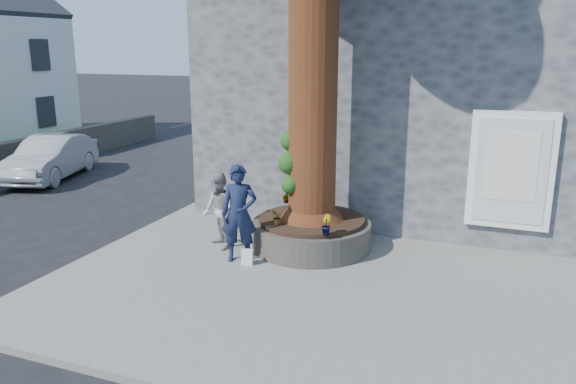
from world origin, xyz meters
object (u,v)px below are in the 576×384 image
(man, at_px, (239,214))
(car_silver, at_px, (51,158))
(planter, at_px, (311,233))
(woman, at_px, (219,211))

(man, height_order, car_silver, man)
(planter, height_order, woman, woman)
(planter, xyz_separation_m, man, (-1.00, -1.12, 0.60))
(car_silver, bearing_deg, planter, -35.62)
(planter, xyz_separation_m, woman, (-1.66, -0.67, 0.46))
(man, relative_size, car_silver, 0.46)
(woman, distance_m, car_silver, 8.70)
(man, xyz_separation_m, woman, (-0.66, 0.46, -0.14))
(car_silver, bearing_deg, woman, -43.27)
(planter, bearing_deg, woman, -158.11)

